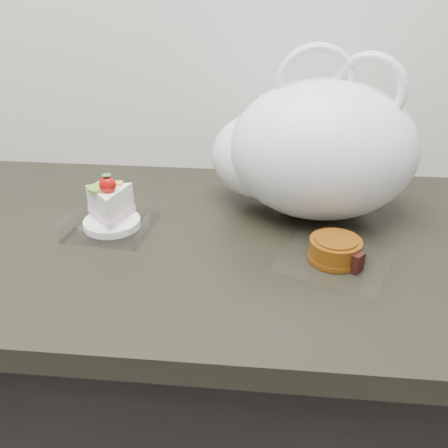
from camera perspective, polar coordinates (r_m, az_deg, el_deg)
name	(u,v)px	position (r m, az deg, el deg)	size (l,w,h in m)	color
counter	(144,406)	(1.19, -9.17, -19.88)	(2.04, 0.64, 0.90)	black
cake_tray	(111,214)	(0.91, -12.79, 1.13)	(0.15, 0.15, 0.11)	white
mooncake_wrap	(336,252)	(0.82, 12.64, -3.12)	(0.21, 0.21, 0.04)	white
plastic_bag	(310,150)	(0.93, 9.85, 8.32)	(0.40, 0.30, 0.31)	white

